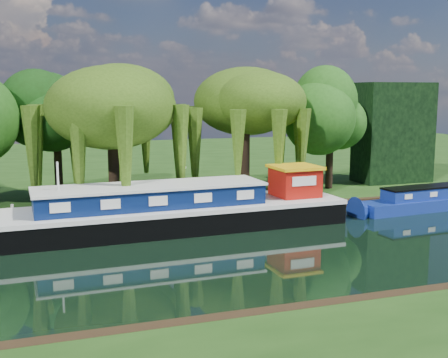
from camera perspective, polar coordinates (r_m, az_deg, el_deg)
name	(u,v)px	position (r m, az deg, el deg)	size (l,w,h in m)	color
ground	(229,253)	(27.25, 0.55, -7.54)	(120.00, 120.00, 0.00)	black
far_bank	(122,164)	(59.77, -10.31, 1.49)	(120.00, 52.00, 0.45)	#1B3E11
dutch_barge	(174,211)	(31.83, -5.12, -3.22)	(20.37, 5.23, 4.27)	black
narrowboat	(437,200)	(39.90, 20.81, -1.97)	(11.84, 2.88, 1.71)	navy
red_dinghy	(13,238)	(32.02, -20.64, -5.63)	(2.23, 3.12, 0.65)	#9B120B
willow_left	(112,109)	(35.86, -11.31, 6.96)	(7.09, 7.09, 8.50)	black
willow_right	(245,111)	(38.95, 2.14, 6.88)	(6.66, 6.66, 8.11)	black
tree_far_mid	(56,117)	(41.00, -16.70, 6.07)	(4.90, 4.90, 8.01)	black
tree_far_right	(331,117)	(42.95, 10.79, 6.23)	(4.81, 4.81, 7.86)	black
conifer_hedge	(393,132)	(47.66, 16.80, 4.55)	(6.00, 3.00, 8.00)	black
lamppost	(183,174)	(36.72, -4.14, 0.56)	(0.36, 0.36, 2.56)	silver
mooring_posts	(177,202)	(34.72, -4.83, -2.39)	(19.16, 0.16, 1.00)	silver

